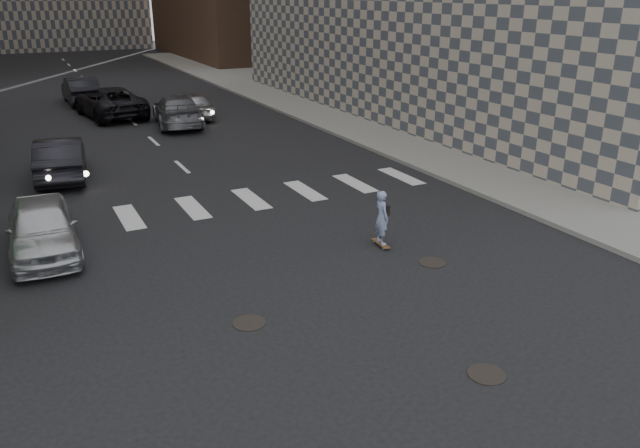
# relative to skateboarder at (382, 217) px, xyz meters

# --- Properties ---
(ground) EXTENTS (160.00, 160.00, 0.00)m
(ground) POSITION_rel_skateboarder_xyz_m (-2.72, -3.57, -0.83)
(ground) COLOR black
(ground) RESTS_ON ground
(sidewalk_right) EXTENTS (13.00, 80.00, 0.15)m
(sidewalk_right) POSITION_rel_skateboarder_xyz_m (11.78, 16.43, -0.75)
(sidewalk_right) COLOR gray
(sidewalk_right) RESTS_ON ground
(manhole_a) EXTENTS (0.70, 0.70, 0.02)m
(manhole_a) POSITION_rel_skateboarder_xyz_m (-1.52, -6.07, -0.82)
(manhole_a) COLOR black
(manhole_a) RESTS_ON ground
(manhole_b) EXTENTS (0.70, 0.70, 0.02)m
(manhole_b) POSITION_rel_skateboarder_xyz_m (-4.72, -2.37, -0.82)
(manhole_b) COLOR black
(manhole_b) RESTS_ON ground
(manhole_c) EXTENTS (0.70, 0.70, 0.02)m
(manhole_c) POSITION_rel_skateboarder_xyz_m (0.58, -1.57, -0.82)
(manhole_c) COLOR black
(manhole_c) RESTS_ON ground
(skateboarder) EXTENTS (0.41, 0.80, 1.58)m
(skateboarder) POSITION_rel_skateboarder_xyz_m (0.00, 0.00, 0.00)
(skateboarder) COLOR brown
(skateboarder) RESTS_ON ground
(silver_sedan) EXTENTS (1.86, 4.32, 1.45)m
(silver_sedan) POSITION_rel_skateboarder_xyz_m (-8.22, 3.55, -0.10)
(silver_sedan) COLOR silver
(silver_sedan) RESTS_ON ground
(traffic_car_a) EXTENTS (2.17, 4.81, 1.53)m
(traffic_car_a) POSITION_rel_skateboarder_xyz_m (-7.08, 10.90, -0.06)
(traffic_car_a) COLOR black
(traffic_car_a) RESTS_ON ground
(traffic_car_b) EXTENTS (2.92, 5.65, 1.57)m
(traffic_car_b) POSITION_rel_skateboarder_xyz_m (-0.77, 18.43, -0.04)
(traffic_car_b) COLOR slate
(traffic_car_b) RESTS_ON ground
(traffic_car_c) EXTENTS (3.45, 6.19, 1.64)m
(traffic_car_c) POSITION_rel_skateboarder_xyz_m (-3.46, 22.31, -0.01)
(traffic_car_c) COLOR black
(traffic_car_c) RESTS_ON ground
(traffic_car_d) EXTENTS (1.98, 4.37, 1.46)m
(traffic_car_d) POSITION_rel_skateboarder_xyz_m (0.27, 19.99, -0.10)
(traffic_car_d) COLOR #B0B2B8
(traffic_car_d) RESTS_ON ground
(traffic_car_e) EXTENTS (1.86, 5.00, 1.63)m
(traffic_car_e) POSITION_rel_skateboarder_xyz_m (-4.32, 27.66, -0.01)
(traffic_car_e) COLOR black
(traffic_car_e) RESTS_ON ground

